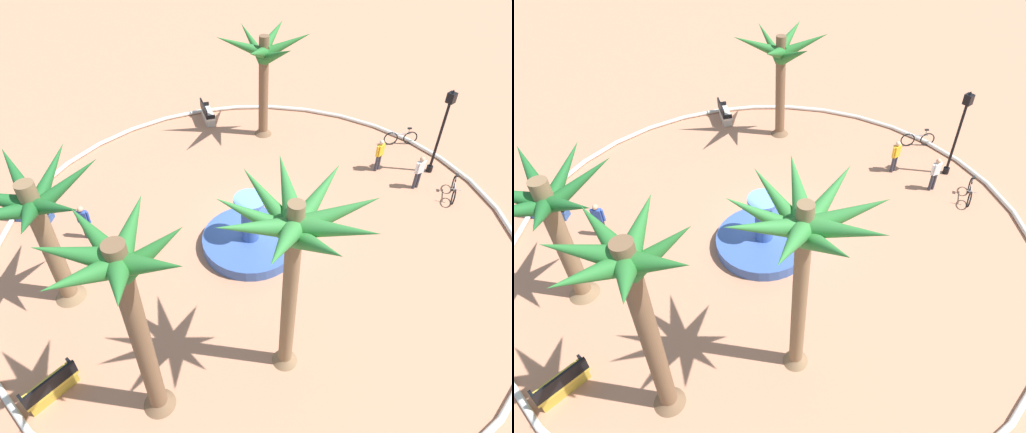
# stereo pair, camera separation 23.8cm
# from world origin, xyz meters

# --- Properties ---
(ground_plane) EXTENTS (80.00, 80.00, 0.00)m
(ground_plane) POSITION_xyz_m (0.00, 0.00, 0.00)
(ground_plane) COLOR tan
(plaza_curb) EXTENTS (20.58, 20.58, 0.20)m
(plaza_curb) POSITION_xyz_m (0.00, 0.00, 0.10)
(plaza_curb) COLOR silver
(plaza_curb) RESTS_ON ground
(fountain) EXTENTS (3.71, 3.71, 2.37)m
(fountain) POSITION_xyz_m (-0.41, 0.77, 0.33)
(fountain) COLOR #38569E
(fountain) RESTS_ON ground
(palm_tree_near_fountain) EXTENTS (4.36, 4.30, 5.38)m
(palm_tree_near_fountain) POSITION_xyz_m (5.43, -5.09, 3.95)
(palm_tree_near_fountain) COLOR brown
(palm_tree_near_fountain) RESTS_ON ground
(palm_tree_by_curb) EXTENTS (3.26, 3.19, 6.74)m
(palm_tree_by_curb) POSITION_xyz_m (-3.57, 6.87, 4.91)
(palm_tree_by_curb) COLOR brown
(palm_tree_by_curb) RESTS_ON ground
(palm_tree_mid_plaza) EXTENTS (3.89, 3.97, 6.59)m
(palm_tree_mid_plaza) POSITION_xyz_m (-4.90, 3.20, 5.27)
(palm_tree_mid_plaza) COLOR brown
(palm_tree_mid_plaza) RESTS_ON ground
(palm_tree_far_side) EXTENTS (4.59, 4.51, 5.23)m
(palm_tree_far_side) POSITION_xyz_m (1.80, 7.13, 3.77)
(palm_tree_far_side) COLOR brown
(palm_tree_far_side) RESTS_ON ground
(bench_east) EXTENTS (1.67, 1.10, 1.00)m
(bench_east) POSITION_xyz_m (8.44, -3.69, 0.35)
(bench_east) COLOR beige
(bench_east) RESTS_ON ground
(bench_west) EXTENTS (1.49, 1.48, 1.00)m
(bench_west) POSITION_xyz_m (6.59, 6.56, 0.35)
(bench_west) COLOR #335BA8
(bench_west) RESTS_ON ground
(bench_north) EXTENTS (0.72, 1.65, 1.00)m
(bench_north) POSITION_xyz_m (-1.30, 9.02, 0.35)
(bench_north) COLOR gold
(bench_north) RESTS_ON ground
(lamppost) EXTENTS (0.32, 0.32, 4.14)m
(lamppost) POSITION_xyz_m (-2.18, -8.77, 2.42)
(lamppost) COLOR black
(lamppost) RESTS_ON ground
(bicycle_red_frame) EXTENTS (1.09, 1.40, 0.94)m
(bicycle_red_frame) POSITION_xyz_m (0.14, -9.65, 0.38)
(bicycle_red_frame) COLOR black
(bicycle_red_frame) RESTS_ON ground
(bicycle_by_lamppost) EXTENTS (0.92, 1.52, 0.94)m
(bicycle_by_lamppost) POSITION_xyz_m (-3.90, -7.89, 0.38)
(bicycle_by_lamppost) COLOR black
(bicycle_by_lamppost) RESTS_ON ground
(person_cyclist_helmet) EXTENTS (0.22, 0.53, 1.62)m
(person_cyclist_helmet) POSITION_xyz_m (-0.48, -6.99, 0.91)
(person_cyclist_helmet) COLOR #33333D
(person_cyclist_helmet) RESTS_ON ground
(person_cyclist_photo) EXTENTS (0.28, 0.52, 1.64)m
(person_cyclist_photo) POSITION_xyz_m (-2.47, -7.20, 0.92)
(person_cyclist_photo) COLOR #33333D
(person_cyclist_photo) RESTS_ON ground
(person_pedestrian_stroll) EXTENTS (0.40, 0.40, 1.59)m
(person_pedestrian_stroll) POSITION_xyz_m (4.12, 5.33, 0.89)
(person_pedestrian_stroll) COLOR #33333D
(person_pedestrian_stroll) RESTS_ON ground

